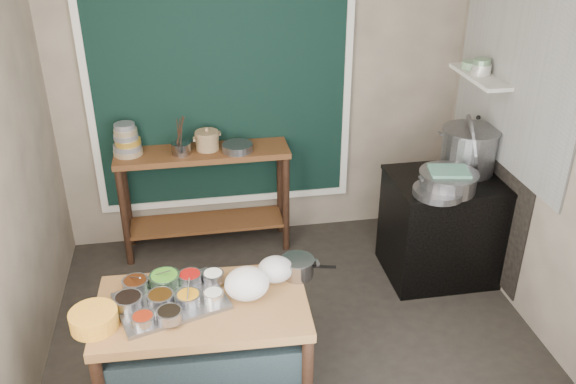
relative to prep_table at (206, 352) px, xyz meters
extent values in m
cube|color=black|center=(0.65, 0.53, -0.39)|extent=(3.50, 3.00, 0.02)
cube|color=gray|center=(0.65, 2.04, 1.02)|extent=(3.50, 0.02, 2.80)
cube|color=gray|center=(-1.11, 0.53, 1.02)|extent=(0.02, 3.00, 2.80)
cube|color=gray|center=(2.41, 0.53, 1.02)|extent=(0.02, 3.00, 2.80)
cube|color=black|center=(0.30, 2.00, 0.98)|extent=(2.10, 0.02, 1.90)
cube|color=#B2B2AA|center=(2.38, 1.08, 1.48)|extent=(0.02, 1.70, 1.70)
cube|color=black|center=(2.39, 1.18, 0.32)|extent=(0.01, 1.30, 1.30)
cube|color=beige|center=(2.28, 1.38, 1.23)|extent=(0.22, 0.70, 0.03)
cube|color=brown|center=(0.00, 0.00, 0.00)|extent=(1.28, 0.77, 0.75)
cube|color=brown|center=(0.10, 1.81, 0.10)|extent=(1.45, 0.40, 0.95)
cube|color=black|center=(2.00, 1.08, 0.05)|extent=(0.90, 0.68, 0.85)
cube|color=black|center=(2.00, 1.08, 0.49)|extent=(0.92, 0.69, 0.03)
cube|color=gray|center=(-0.18, 0.04, 0.39)|extent=(0.71, 0.60, 0.03)
cylinder|color=gray|center=(-0.18, -0.15, 0.43)|extent=(0.15, 0.15, 0.06)
cylinder|color=gray|center=(-0.08, -0.01, 0.43)|extent=(0.15, 0.15, 0.06)
cylinder|color=gray|center=(-0.33, -0.16, 0.43)|extent=(0.13, 0.13, 0.06)
cylinder|color=gray|center=(-0.23, 0.01, 0.44)|extent=(0.16, 0.16, 0.07)
cylinder|color=gray|center=(0.08, 0.18, 0.43)|extent=(0.13, 0.13, 0.06)
cylinder|color=silver|center=(0.07, -0.01, 0.43)|extent=(0.12, 0.12, 0.06)
cylinder|color=gray|center=(-0.42, 0.02, 0.44)|extent=(0.17, 0.17, 0.07)
cylinder|color=gray|center=(-0.39, 0.18, 0.44)|extent=(0.16, 0.16, 0.07)
cylinder|color=gray|center=(-0.06, 0.19, 0.43)|extent=(0.15, 0.15, 0.06)
cylinder|color=gray|center=(-0.21, 0.19, 0.44)|extent=(0.19, 0.19, 0.07)
cylinder|color=gold|center=(-0.60, -0.10, 0.43)|extent=(0.30, 0.30, 0.10)
ellipsoid|color=white|center=(0.27, 0.02, 0.48)|extent=(0.33, 0.30, 0.20)
ellipsoid|color=white|center=(0.46, 0.16, 0.46)|extent=(0.23, 0.20, 0.17)
cylinder|color=tan|center=(-0.50, 1.83, 0.60)|extent=(0.24, 0.24, 0.04)
cylinder|color=gray|center=(-0.50, 1.83, 0.64)|extent=(0.23, 0.23, 0.04)
cylinder|color=gold|center=(-0.50, 1.83, 0.69)|extent=(0.21, 0.21, 0.04)
cylinder|color=gray|center=(-0.50, 1.83, 0.73)|extent=(0.20, 0.20, 0.04)
cylinder|color=tan|center=(-0.50, 1.83, 0.78)|extent=(0.19, 0.19, 0.04)
cylinder|color=gray|center=(-0.50, 1.83, 0.82)|extent=(0.17, 0.17, 0.04)
cylinder|color=gray|center=(-0.07, 1.77, 0.62)|extent=(0.19, 0.19, 0.10)
cylinder|color=gray|center=(0.39, 1.74, 0.61)|extent=(0.27, 0.27, 0.06)
cylinder|color=gray|center=(2.19, 1.17, 0.74)|extent=(0.26, 0.49, 0.47)
cube|color=#518B70|center=(1.90, 0.90, 0.66)|extent=(0.32, 0.27, 0.02)
cylinder|color=gray|center=(1.80, 0.84, 0.53)|extent=(0.45, 0.45, 0.05)
cylinder|color=silver|center=(2.28, 1.38, 1.26)|extent=(0.15, 0.15, 0.04)
cylinder|color=silver|center=(2.28, 1.38, 1.30)|extent=(0.14, 0.14, 0.04)
cylinder|color=gray|center=(2.28, 1.38, 1.34)|extent=(0.13, 0.13, 0.04)
cylinder|color=gray|center=(2.28, 1.55, 1.27)|extent=(0.18, 0.18, 0.06)
camera|label=1|loc=(0.01, -2.93, 2.63)|focal=38.00mm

